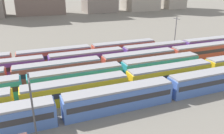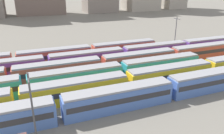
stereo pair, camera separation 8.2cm
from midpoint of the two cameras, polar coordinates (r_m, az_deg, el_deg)
The scene contains 9 objects.
ground_plane at distance 46.05m, azimuth -21.67°, elevation -5.30°, with size 600.00×600.00×0.00m, color slate.
train_track_0 at distance 40.14m, azimuth 14.38°, elevation -5.26°, with size 74.70×3.06×3.75m.
train_track_1 at distance 41.50m, azimuth 3.82°, elevation -3.73°, with size 74.70×3.06×3.75m.
train_track_2 at distance 43.63m, azimuth -8.92°, elevation -2.69°, with size 55.80×3.06×3.75m.
train_track_3 at distance 49.97m, azimuth -2.64°, elevation 0.61°, with size 74.70×3.06×3.75m.
train_track_4 at distance 57.20m, azimuth 2.88°, elevation 3.22°, with size 74.70×3.06×3.75m.
train_track_5 at distance 57.85m, azimuth -14.25°, elevation 2.80°, with size 55.80×3.06×3.75m.
catenary_pole_0 at distance 29.46m, azimuth -19.63°, elevation -8.77°, with size 0.24×3.20×9.17m.
catenary_pole_1 at distance 74.14m, azimuth 15.93°, elevation 9.06°, with size 0.24×3.20×9.16m.
Camera 2 is at (1.80, -28.93, 18.98)m, focal length 35.99 mm.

